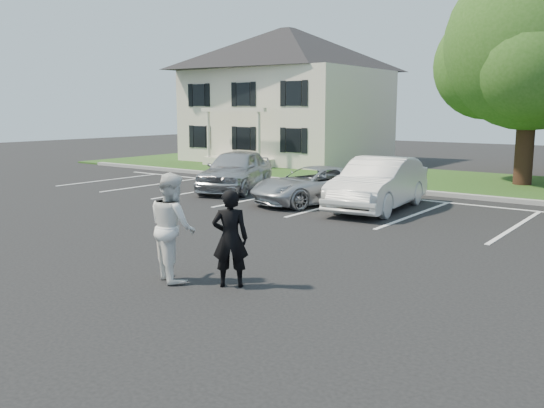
# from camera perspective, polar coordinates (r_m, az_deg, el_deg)

# --- Properties ---
(ground_plane) EXTENTS (90.00, 90.00, 0.00)m
(ground_plane) POSITION_cam_1_polar(r_m,az_deg,el_deg) (10.50, -3.28, -7.46)
(ground_plane) COLOR black
(ground_plane) RESTS_ON ground
(curb) EXTENTS (40.00, 0.30, 0.15)m
(curb) POSITION_cam_1_polar(r_m,az_deg,el_deg) (20.94, 18.26, 0.78)
(curb) COLOR gray
(curb) RESTS_ON ground
(grass_strip) EXTENTS (44.00, 8.00, 0.08)m
(grass_strip) POSITION_cam_1_polar(r_m,az_deg,el_deg) (24.75, 21.20, 1.79)
(grass_strip) COLOR #204514
(grass_strip) RESTS_ON ground
(stall_lines) EXTENTS (34.00, 5.36, 0.01)m
(stall_lines) POSITION_cam_1_polar(r_m,az_deg,el_deg) (17.67, 19.40, -1.04)
(stall_lines) COLOR white
(stall_lines) RESTS_ON ground
(house) EXTENTS (10.30, 9.22, 7.60)m
(house) POSITION_cam_1_polar(r_m,az_deg,el_deg) (33.84, 1.52, 10.73)
(house) COLOR beige
(house) RESTS_ON ground
(tree) EXTENTS (7.80, 7.20, 8.80)m
(tree) POSITION_cam_1_polar(r_m,az_deg,el_deg) (25.01, 24.59, 13.86)
(tree) COLOR black
(tree) RESTS_ON ground
(man_black_suit) EXTENTS (0.74, 0.70, 1.70)m
(man_black_suit) POSITION_cam_1_polar(r_m,az_deg,el_deg) (9.90, -4.16, -3.42)
(man_black_suit) COLOR black
(man_black_suit) RESTS_ON ground
(man_white_shirt) EXTENTS (1.16, 1.06, 1.94)m
(man_white_shirt) POSITION_cam_1_polar(r_m,az_deg,el_deg) (10.41, -9.81, -2.24)
(man_white_shirt) COLOR white
(man_white_shirt) RESTS_ON ground
(car_silver_west) EXTENTS (3.31, 4.90, 1.55)m
(car_silver_west) POSITION_cam_1_polar(r_m,az_deg,el_deg) (21.65, -3.60, 3.37)
(car_silver_west) COLOR #ADADB2
(car_silver_west) RESTS_ON ground
(car_silver_minivan) EXTENTS (3.35, 4.72, 1.20)m
(car_silver_minivan) POSITION_cam_1_polar(r_m,az_deg,el_deg) (18.76, 4.15, 1.88)
(car_silver_minivan) COLOR #B0B3B9
(car_silver_minivan) RESTS_ON ground
(car_white_sedan) EXTENTS (2.15, 4.93, 1.58)m
(car_white_sedan) POSITION_cam_1_polar(r_m,az_deg,el_deg) (17.85, 10.49, 1.99)
(car_white_sedan) COLOR silver
(car_white_sedan) RESTS_ON ground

